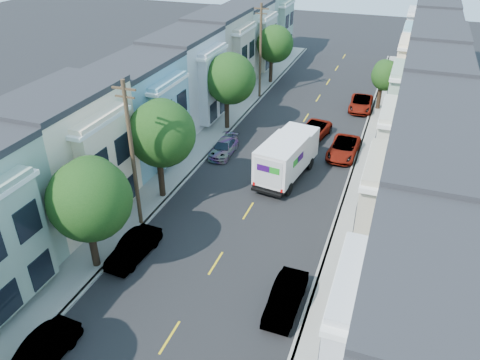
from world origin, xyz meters
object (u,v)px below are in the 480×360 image
(utility_pole_far, at_px, (260,52))
(lead_sedan, at_px, (313,131))
(tree_e, at_px, (274,44))
(parked_left_c, at_px, (134,248))
(tree_far_r, at_px, (385,76))
(parked_left_d, at_px, (224,148))
(parked_right_b, at_px, (286,298))
(tree_b, at_px, (88,200))
(parked_left_b, at_px, (40,354))
(parked_right_d, at_px, (361,104))
(fedex_truck, at_px, (287,156))
(utility_pole_near, at_px, (133,157))
(tree_c, at_px, (161,134))
(parked_right_c, at_px, (344,148))
(tree_d, at_px, (229,79))

(utility_pole_far, bearing_deg, lead_sedan, -47.17)
(tree_e, distance_m, parked_left_c, 34.70)
(tree_far_r, height_order, parked_left_d, tree_far_r)
(tree_e, bearing_deg, tree_far_r, -18.60)
(lead_sedan, relative_size, parked_right_b, 1.19)
(utility_pole_far, bearing_deg, tree_b, -90.00)
(tree_b, relative_size, parked_left_b, 1.71)
(tree_far_r, height_order, parked_right_d, tree_far_r)
(fedex_truck, height_order, parked_right_b, fedex_truck)
(lead_sedan, bearing_deg, parked_right_b, -71.91)
(utility_pole_near, height_order, utility_pole_far, same)
(tree_c, height_order, tree_e, tree_c)
(tree_far_r, xyz_separation_m, utility_pole_near, (-13.19, -26.85, 1.47))
(parked_left_c, relative_size, parked_left_d, 1.02)
(tree_e, distance_m, parked_right_b, 37.29)
(lead_sedan, height_order, parked_right_d, lead_sedan)
(parked_right_c, bearing_deg, utility_pole_far, 137.04)
(utility_pole_near, distance_m, fedex_truck, 12.61)
(utility_pole_far, relative_size, parked_left_c, 2.39)
(tree_c, relative_size, parked_left_b, 1.81)
(utility_pole_near, xyz_separation_m, parked_left_c, (1.40, -3.15, -4.45))
(fedex_truck, xyz_separation_m, parked_left_c, (-6.11, -12.74, -1.19))
(fedex_truck, height_order, lead_sedan, fedex_truck)
(utility_pole_far, relative_size, parked_right_b, 2.38)
(fedex_truck, height_order, parked_left_c, fedex_truck)
(utility_pole_near, height_order, parked_left_c, utility_pole_near)
(tree_b, height_order, parked_right_d, tree_b)
(tree_b, bearing_deg, utility_pole_far, 90.00)
(tree_far_r, bearing_deg, tree_c, -119.63)
(tree_e, height_order, lead_sedan, tree_e)
(parked_left_c, height_order, parked_right_b, parked_right_b)
(parked_left_b, height_order, parked_right_b, parked_right_b)
(tree_b, height_order, fedex_truck, tree_b)
(lead_sedan, xyz_separation_m, parked_left_d, (-6.54, -5.82, -0.08))
(utility_pole_far, relative_size, parked_right_d, 2.03)
(utility_pole_near, xyz_separation_m, lead_sedan, (7.94, 17.44, -4.46))
(tree_d, height_order, parked_right_d, tree_d)
(tree_b, bearing_deg, lead_sedan, 70.23)
(lead_sedan, bearing_deg, parked_left_b, -93.30)
(tree_e, relative_size, utility_pole_near, 0.69)
(parked_left_d, distance_m, parked_right_b, 18.48)
(utility_pole_near, bearing_deg, tree_b, -90.02)
(parked_left_c, bearing_deg, parked_left_d, 93.60)
(parked_right_c, bearing_deg, parked_right_b, -88.12)
(parked_right_c, bearing_deg, tree_d, 172.35)
(tree_c, height_order, utility_pole_near, utility_pole_near)
(tree_b, distance_m, parked_left_d, 16.86)
(tree_d, bearing_deg, parked_right_c, -9.53)
(parked_right_b, bearing_deg, utility_pole_far, 111.18)
(parked_right_b, bearing_deg, tree_d, 119.05)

